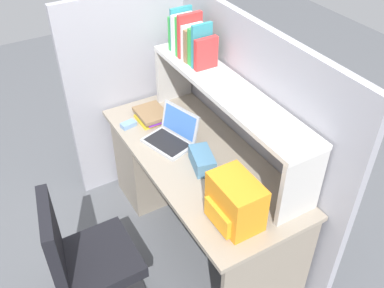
{
  "coord_description": "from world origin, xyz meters",
  "views": [
    {
      "loc": [
        1.82,
        -1.1,
        2.52
      ],
      "look_at": [
        0.0,
        -0.05,
        0.85
      ],
      "focal_mm": 40.61,
      "sensor_mm": 36.0,
      "label": 1
    }
  ],
  "objects_px": {
    "backpack": "(235,202)",
    "paper_cup": "(226,184)",
    "laptop": "(172,135)",
    "computer_mouse": "(128,124)",
    "office_chair": "(89,269)",
    "tissue_box": "(202,160)"
  },
  "relations": [
    {
      "from": "laptop",
      "to": "backpack",
      "type": "height_order",
      "value": "backpack"
    },
    {
      "from": "computer_mouse",
      "to": "paper_cup",
      "type": "distance_m",
      "value": 0.9
    },
    {
      "from": "laptop",
      "to": "paper_cup",
      "type": "height_order",
      "value": "laptop"
    },
    {
      "from": "paper_cup",
      "to": "tissue_box",
      "type": "xyz_separation_m",
      "value": [
        -0.25,
        -0.01,
        0.0
      ]
    },
    {
      "from": "paper_cup",
      "to": "office_chair",
      "type": "relative_size",
      "value": 0.1
    },
    {
      "from": "computer_mouse",
      "to": "office_chair",
      "type": "distance_m",
      "value": 1.01
    },
    {
      "from": "laptop",
      "to": "computer_mouse",
      "type": "height_order",
      "value": "laptop"
    },
    {
      "from": "computer_mouse",
      "to": "tissue_box",
      "type": "bearing_deg",
      "value": 9.96
    },
    {
      "from": "backpack",
      "to": "computer_mouse",
      "type": "height_order",
      "value": "backpack"
    },
    {
      "from": "backpack",
      "to": "paper_cup",
      "type": "xyz_separation_m",
      "value": [
        -0.21,
        0.09,
        -0.09
      ]
    },
    {
      "from": "laptop",
      "to": "backpack",
      "type": "xyz_separation_m",
      "value": [
        0.78,
        -0.04,
        0.08
      ]
    },
    {
      "from": "paper_cup",
      "to": "tissue_box",
      "type": "bearing_deg",
      "value": -177.12
    },
    {
      "from": "paper_cup",
      "to": "computer_mouse",
      "type": "bearing_deg",
      "value": -164.57
    },
    {
      "from": "paper_cup",
      "to": "office_chair",
      "type": "distance_m",
      "value": 0.93
    },
    {
      "from": "computer_mouse",
      "to": "office_chair",
      "type": "height_order",
      "value": "office_chair"
    },
    {
      "from": "backpack",
      "to": "paper_cup",
      "type": "relative_size",
      "value": 3.25
    },
    {
      "from": "computer_mouse",
      "to": "tissue_box",
      "type": "distance_m",
      "value": 0.66
    },
    {
      "from": "computer_mouse",
      "to": "paper_cup",
      "type": "bearing_deg",
      "value": 5.23
    },
    {
      "from": "backpack",
      "to": "office_chair",
      "type": "distance_m",
      "value": 0.95
    },
    {
      "from": "computer_mouse",
      "to": "office_chair",
      "type": "bearing_deg",
      "value": -49.42
    },
    {
      "from": "tissue_box",
      "to": "backpack",
      "type": "bearing_deg",
      "value": 5.07
    },
    {
      "from": "laptop",
      "to": "paper_cup",
      "type": "bearing_deg",
      "value": 5.44
    }
  ]
}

